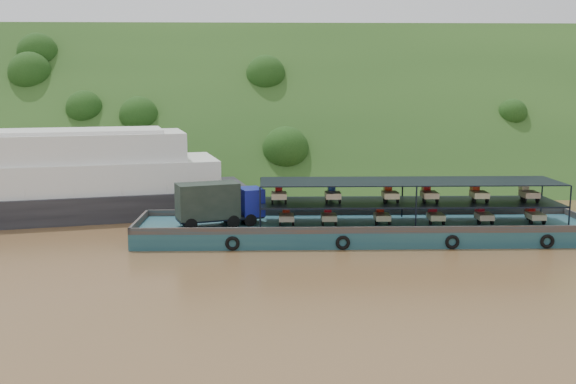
{
  "coord_description": "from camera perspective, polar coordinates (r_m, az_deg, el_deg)",
  "views": [
    {
      "loc": [
        -3.41,
        -48.71,
        11.8
      ],
      "look_at": [
        -2.0,
        3.0,
        3.2
      ],
      "focal_mm": 40.0,
      "sensor_mm": 36.0,
      "label": 1
    }
  ],
  "objects": [
    {
      "name": "hillside",
      "position": [
        85.6,
        0.74,
        1.51
      ],
      "size": [
        140.0,
        39.6,
        39.6
      ],
      "primitive_type": "cube",
      "rotation": [
        0.79,
        0.0,
        0.0
      ],
      "color": "#1C3A15",
      "rests_on": "ground"
    },
    {
      "name": "passenger_ferry",
      "position": [
        62.01,
        -21.92,
        0.98
      ],
      "size": [
        40.17,
        19.0,
        7.89
      ],
      "rotation": [
        0.0,
        0.0,
        0.25
      ],
      "color": "black",
      "rests_on": "ground"
    },
    {
      "name": "ground",
      "position": [
        50.24,
        2.38,
        -4.15
      ],
      "size": [
        160.0,
        160.0,
        0.0
      ],
      "primitive_type": "plane",
      "color": "brown",
      "rests_on": "ground"
    },
    {
      "name": "cargo_barge",
      "position": [
        50.14,
        5.79,
        -2.9
      ],
      "size": [
        35.0,
        7.18,
        4.54
      ],
      "color": "#163D4E",
      "rests_on": "ground"
    }
  ]
}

